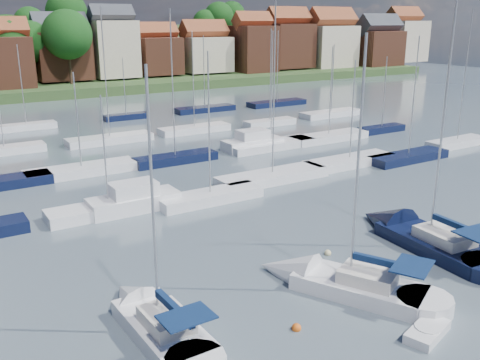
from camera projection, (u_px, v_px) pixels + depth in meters
ground at (114, 150)px, 60.38m from camera, size 260.00×260.00×0.00m
sailboat_left at (154, 321)px, 25.55m from camera, size 2.89×9.97×13.53m
sailboat_centre at (337, 283)px, 29.28m from camera, size 7.48×10.98×14.79m
sailboat_navy at (417, 237)px, 35.49m from camera, size 4.16×12.64×17.19m
tender at (427, 332)px, 24.93m from camera, size 2.93×2.00×0.58m
buoy_c at (296, 330)px, 25.49m from camera, size 0.46×0.46×0.46m
buoy_d at (401, 315)px, 26.77m from camera, size 0.42×0.42×0.42m
buoy_e at (328, 255)px, 33.61m from camera, size 0.44×0.44×0.44m
buoy_g at (163, 354)px, 23.64m from camera, size 0.42×0.42×0.42m
marina_field at (146, 153)px, 57.27m from camera, size 79.62×41.41×15.93m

